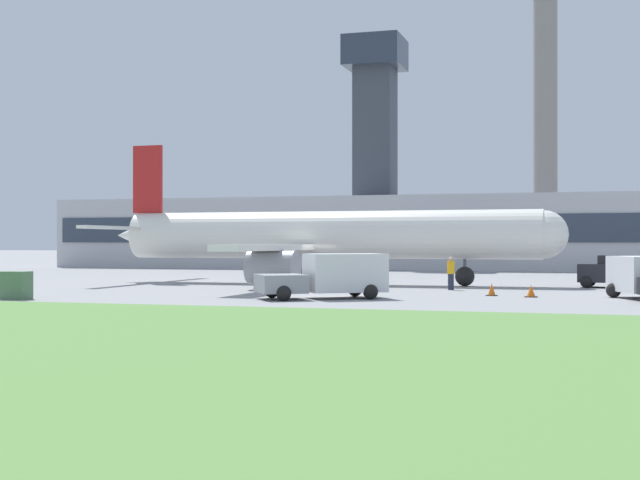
% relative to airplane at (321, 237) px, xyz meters
% --- Properties ---
extents(ground_plane, '(400.00, 400.00, 0.00)m').
position_rel_airplane_xyz_m(ground_plane, '(0.07, -2.36, -2.94)').
color(ground_plane, gray).
extents(terminal_building, '(75.17, 15.35, 23.64)m').
position_rel_airplane_xyz_m(terminal_building, '(-0.17, 35.56, 1.07)').
color(terminal_building, '#B2B2B7').
rests_on(terminal_building, ground_plane).
extents(smokestack_left, '(3.64, 3.64, 36.63)m').
position_rel_airplane_xyz_m(smokestack_left, '(10.52, 69.08, 15.52)').
color(smokestack_left, gray).
rests_on(smokestack_left, ground_plane).
extents(airplane, '(29.41, 27.19, 9.10)m').
position_rel_airplane_xyz_m(airplane, '(0.00, 0.00, 0.00)').
color(airplane, white).
rests_on(airplane, ground_plane).
extents(pushback_tug, '(3.58, 2.83, 1.87)m').
position_rel_airplane_xyz_m(pushback_tug, '(17.26, 0.74, -2.10)').
color(pushback_tug, '#232328').
rests_on(pushback_tug, ground_plane).
extents(baggage_truck, '(6.23, 5.21, 2.10)m').
position_rel_airplane_xyz_m(baggage_truck, '(4.56, -13.63, -1.89)').
color(baggage_truck, gray).
rests_on(baggage_truck, ground_plane).
extents(ground_crew_person, '(0.49, 0.49, 1.82)m').
position_rel_airplane_xyz_m(ground_crew_person, '(8.83, -4.48, -2.01)').
color(ground_crew_person, '#23283D').
rests_on(ground_crew_person, ground_plane).
extents(traffic_cone_near_nose, '(0.55, 0.55, 0.61)m').
position_rel_airplane_xyz_m(traffic_cone_near_nose, '(11.54, -9.19, -2.66)').
color(traffic_cone_near_nose, black).
rests_on(traffic_cone_near_nose, ground_plane).
extents(traffic_cone_wingtip, '(0.60, 0.60, 0.58)m').
position_rel_airplane_xyz_m(traffic_cone_wingtip, '(13.47, -9.81, -2.68)').
color(traffic_cone_wingtip, black).
rests_on(traffic_cone_wingtip, ground_plane).
extents(utility_cabinet, '(1.25, 0.86, 1.29)m').
position_rel_airplane_xyz_m(utility_cabinet, '(-9.15, -18.41, -2.30)').
color(utility_cabinet, '#4C724C').
rests_on(utility_cabinet, ground_plane).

